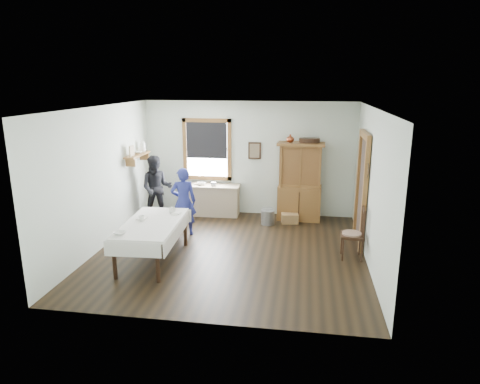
# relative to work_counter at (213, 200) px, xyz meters

# --- Properties ---
(room) EXTENTS (5.01, 5.01, 2.70)m
(room) POSITION_rel_work_counter_xyz_m (0.82, -2.21, 0.98)
(room) COLOR black
(room) RESTS_ON ground
(window) EXTENTS (1.18, 0.07, 1.48)m
(window) POSITION_rel_work_counter_xyz_m (-0.18, 0.25, 1.25)
(window) COLOR white
(window) RESTS_ON room
(doorway) EXTENTS (0.09, 1.14, 2.22)m
(doorway) POSITION_rel_work_counter_xyz_m (3.28, -1.36, 0.79)
(doorway) COLOR #473A33
(doorway) RESTS_ON room
(wall_shelf) EXTENTS (0.24, 1.00, 0.44)m
(wall_shelf) POSITION_rel_work_counter_xyz_m (-1.55, -0.67, 1.20)
(wall_shelf) COLOR olive
(wall_shelf) RESTS_ON room
(framed_picture) EXTENTS (0.30, 0.04, 0.40)m
(framed_picture) POSITION_rel_work_counter_xyz_m (0.97, 0.25, 1.18)
(framed_picture) COLOR black
(framed_picture) RESTS_ON room
(rug_beater) EXTENTS (0.01, 0.27, 0.27)m
(rug_beater) POSITION_rel_work_counter_xyz_m (3.27, -1.91, 1.35)
(rug_beater) COLOR black
(rug_beater) RESTS_ON room
(work_counter) EXTENTS (1.30, 0.52, 0.74)m
(work_counter) POSITION_rel_work_counter_xyz_m (0.00, 0.00, 0.00)
(work_counter) COLOR tan
(work_counter) RESTS_ON room
(china_hutch) EXTENTS (1.08, 0.54, 1.80)m
(china_hutch) POSITION_rel_work_counter_xyz_m (2.06, -0.03, 0.53)
(china_hutch) COLOR olive
(china_hutch) RESTS_ON room
(dining_table) EXTENTS (1.06, 1.88, 0.73)m
(dining_table) POSITION_rel_work_counter_xyz_m (-0.48, -2.84, -0.00)
(dining_table) COLOR white
(dining_table) RESTS_ON room
(spindle_chair) EXTENTS (0.47, 0.47, 0.96)m
(spindle_chair) POSITION_rel_work_counter_xyz_m (3.06, -2.16, 0.11)
(spindle_chair) COLOR black
(spindle_chair) RESTS_ON room
(pail) EXTENTS (0.37, 0.37, 0.33)m
(pail) POSITION_rel_work_counter_xyz_m (1.38, -0.50, -0.21)
(pail) COLOR gray
(pail) RESTS_ON room
(wicker_basket) EXTENTS (0.41, 0.32, 0.22)m
(wicker_basket) POSITION_rel_work_counter_xyz_m (1.86, -0.34, -0.26)
(wicker_basket) COLOR olive
(wicker_basket) RESTS_ON room
(woman_blue) EXTENTS (0.55, 0.44, 1.33)m
(woman_blue) POSITION_rel_work_counter_xyz_m (-0.31, -1.42, 0.29)
(woman_blue) COLOR navy
(woman_blue) RESTS_ON room
(figure_dark) EXTENTS (0.77, 0.66, 1.39)m
(figure_dark) POSITION_rel_work_counter_xyz_m (-1.20, -0.54, 0.33)
(figure_dark) COLOR black
(figure_dark) RESTS_ON room
(table_cup_a) EXTENTS (0.15, 0.15, 0.11)m
(table_cup_a) POSITION_rel_work_counter_xyz_m (-0.29, -2.26, 0.42)
(table_cup_a) COLOR white
(table_cup_a) RESTS_ON dining_table
(table_cup_b) EXTENTS (0.11, 0.11, 0.10)m
(table_cup_b) POSITION_rel_work_counter_xyz_m (-0.68, -2.79, 0.41)
(table_cup_b) COLOR white
(table_cup_b) RESTS_ON dining_table
(table_bowl) EXTENTS (0.25, 0.25, 0.05)m
(table_bowl) POSITION_rel_work_counter_xyz_m (-0.77, -3.51, 0.39)
(table_bowl) COLOR white
(table_bowl) RESTS_ON dining_table
(counter_book) EXTENTS (0.20, 0.25, 0.02)m
(counter_book) POSITION_rel_work_counter_xyz_m (-0.47, 0.05, 0.38)
(counter_book) COLOR #72644C
(counter_book) RESTS_ON work_counter
(counter_bowl) EXTENTS (0.25, 0.25, 0.06)m
(counter_bowl) POSITION_rel_work_counter_xyz_m (-0.27, -0.03, 0.40)
(counter_bowl) COLOR white
(counter_bowl) RESTS_ON work_counter
(shelf_bowl) EXTENTS (0.22, 0.22, 0.05)m
(shelf_bowl) POSITION_rel_work_counter_xyz_m (-1.55, -0.66, 1.23)
(shelf_bowl) COLOR white
(shelf_bowl) RESTS_ON wall_shelf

